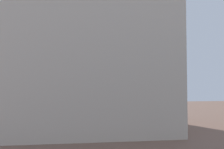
# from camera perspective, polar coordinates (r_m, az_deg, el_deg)

# --- Properties ---
(landmark_building) EXTENTS (23.06, 15.61, 32.63)m
(landmark_building) POSITION_cam_1_polar(r_m,az_deg,el_deg) (29.24, -9.40, 5.84)
(landmark_building) COLOR beige
(landmark_building) RESTS_ON ground_plane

